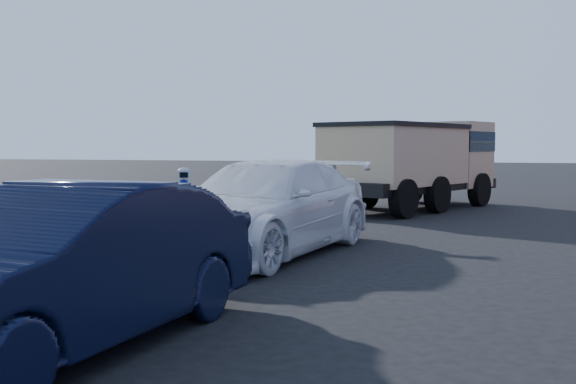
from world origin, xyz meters
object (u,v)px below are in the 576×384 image
(parking_meter, at_px, (184,193))
(white_wagon, at_px, (265,207))
(navy_sedan, at_px, (63,267))
(dump_truck, at_px, (415,159))

(parking_meter, height_order, white_wagon, white_wagon)
(parking_meter, bearing_deg, navy_sedan, -103.57)
(white_wagon, relative_size, dump_truck, 0.79)
(white_wagon, xyz_separation_m, navy_sedan, (-0.02, -5.26, -0.04))
(parking_meter, distance_m, dump_truck, 10.01)
(navy_sedan, relative_size, dump_truck, 0.66)
(navy_sedan, distance_m, dump_truck, 13.60)
(white_wagon, bearing_deg, dump_truck, 89.58)
(white_wagon, xyz_separation_m, dump_truck, (1.53, 8.24, 0.59))
(parking_meter, xyz_separation_m, dump_truck, (2.21, 9.76, 0.28))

